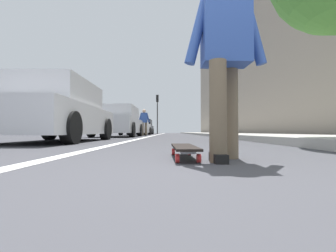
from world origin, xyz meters
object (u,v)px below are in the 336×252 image
object	(u,v)px
skateboard	(184,148)
pedestrian_distant	(144,121)
parked_car_end	(143,127)
parked_car_near	(57,113)
parked_car_far	(136,126)
traffic_light	(157,107)
parked_car_mid	(118,122)
skater_person	(225,52)

from	to	relation	value
skateboard	pedestrian_distant	bearing A→B (deg)	8.22
parked_car_end	pedestrian_distant	distance (m)	8.41
parked_car_end	pedestrian_distant	world-z (taller)	pedestrian_distant
parked_car_near	parked_car_far	xyz separation A→B (m)	(11.60, -0.23, -0.01)
parked_car_far	traffic_light	bearing A→B (deg)	-7.28
pedestrian_distant	parked_car_near	bearing A→B (deg)	172.59
parked_car_mid	pedestrian_distant	bearing A→B (deg)	-15.63
skateboard	parked_car_far	distance (m)	15.43
parked_car_near	parked_car_far	world-z (taller)	parked_car_near
traffic_light	parked_car_end	bearing A→B (deg)	158.88
parked_car_near	parked_car_far	distance (m)	11.61
skater_person	pedestrian_distant	distance (m)	12.80
skateboard	parked_car_near	world-z (taller)	parked_car_near
parked_car_near	parked_car_mid	xyz separation A→B (m)	(5.63, -0.24, 0.01)
skateboard	parked_car_mid	bearing A→B (deg)	16.45
skateboard	parked_car_far	world-z (taller)	parked_car_far
parked_car_mid	parked_car_far	xyz separation A→B (m)	(5.98, 0.01, -0.02)
traffic_light	pedestrian_distant	bearing A→B (deg)	179.03
parked_car_mid	parked_car_end	distance (m)	11.62
skater_person	parked_car_near	bearing A→B (deg)	41.63
skateboard	parked_car_end	world-z (taller)	parked_car_end
parked_car_near	traffic_light	world-z (taller)	traffic_light
parked_car_far	pedestrian_distant	bearing A→B (deg)	-161.02
parked_car_mid	pedestrian_distant	size ratio (longest dim) A/B	2.54
skater_person	traffic_light	world-z (taller)	traffic_light
skater_person	parked_car_mid	distance (m)	9.84
parked_car_mid	traffic_light	bearing A→B (deg)	-4.30
skateboard	parked_car_end	xyz separation A→B (m)	(20.82, 2.83, 0.61)
skater_person	parked_car_near	xyz separation A→B (m)	(3.72, 3.30, -0.22)
parked_car_mid	pedestrian_distant	distance (m)	3.41
skater_person	parked_car_near	size ratio (longest dim) A/B	0.39
parked_car_end	traffic_light	xyz separation A→B (m)	(3.16, -1.22, 2.39)
parked_car_mid	pedestrian_distant	xyz separation A→B (m)	(3.27, -0.92, 0.24)
pedestrian_distant	skater_person	bearing A→B (deg)	-170.35
parked_car_far	pedestrian_distant	world-z (taller)	pedestrian_distant
skateboard	skater_person	xyz separation A→B (m)	(-0.15, -0.35, 0.84)
parked_car_mid	parked_car_far	world-z (taller)	parked_car_mid
parked_car_near	parked_car_end	size ratio (longest dim) A/B	0.91
parked_car_far	parked_car_end	xyz separation A→B (m)	(5.64, 0.10, -0.00)
parked_car_near	pedestrian_distant	world-z (taller)	pedestrian_distant
parked_car_end	parked_car_near	bearing A→B (deg)	179.56
pedestrian_distant	parked_car_far	bearing A→B (deg)	18.98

